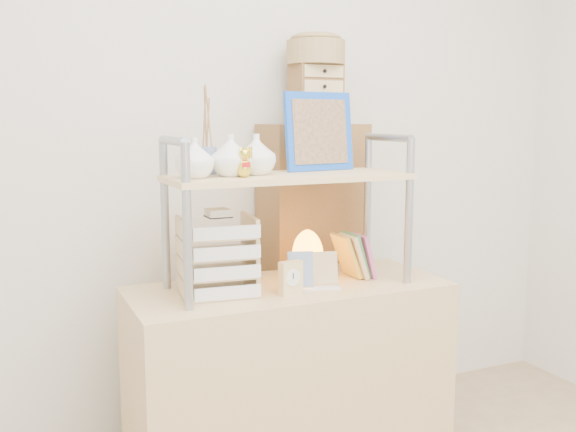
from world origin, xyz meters
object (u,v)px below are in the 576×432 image
at_px(cabinet, 312,276).
at_px(letter_tray, 218,260).
at_px(desk, 289,380).
at_px(salt_lamp, 307,255).

height_order(cabinet, letter_tray, cabinet).
relative_size(desk, letter_tray, 3.87).
relative_size(desk, cabinet, 0.89).
height_order(cabinet, salt_lamp, cabinet).
xyz_separation_m(desk, cabinet, (0.28, 0.37, 0.30)).
distance_m(desk, letter_tray, 0.57).
relative_size(cabinet, salt_lamp, 6.62).
distance_m(desk, cabinet, 0.55).
bearing_deg(cabinet, desk, -130.69).
bearing_deg(desk, salt_lamp, 14.10).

